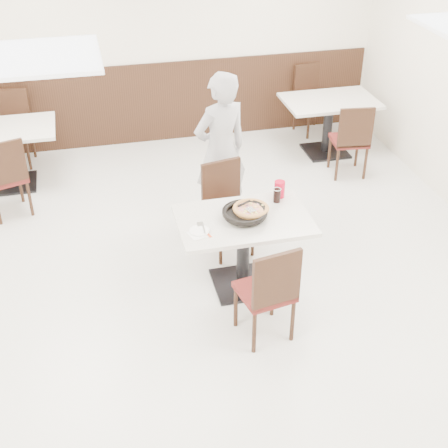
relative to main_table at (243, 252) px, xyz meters
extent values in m
plane|color=beige|center=(-0.27, 0.00, -0.38)|extent=(7.00, 7.00, 0.00)
cube|color=silver|center=(-0.27, 3.50, 1.02)|extent=(6.00, 0.04, 2.80)
cube|color=black|center=(-0.27, 3.48, 0.18)|extent=(5.90, 0.03, 1.10)
cylinder|color=black|center=(0.01, -0.02, 0.39)|extent=(0.13, 0.13, 0.04)
cylinder|color=black|center=(0.01, -0.01, 0.42)|extent=(0.43, 0.43, 0.01)
cylinder|color=#C18642|center=(0.07, 0.03, 0.44)|extent=(0.33, 0.33, 0.02)
cube|color=silver|center=(0.06, -0.02, 0.47)|extent=(0.09, 0.10, 0.00)
cube|color=white|center=(-0.45, -0.16, 0.38)|extent=(0.19, 0.19, 0.00)
cylinder|color=white|center=(-0.43, -0.12, 0.38)|extent=(0.20, 0.20, 0.01)
cube|color=silver|center=(-0.39, -0.11, 0.39)|extent=(0.03, 0.16, 0.00)
cylinder|color=black|center=(0.38, 0.21, 0.44)|extent=(0.08, 0.08, 0.13)
cylinder|color=#B70420|center=(0.43, 0.30, 0.45)|extent=(0.11, 0.11, 0.16)
imported|color=#B4B3B8|center=(0.06, 1.19, 0.48)|extent=(0.72, 0.59, 1.71)
camera|label=1|loc=(-1.27, -4.59, 3.33)|focal=50.00mm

